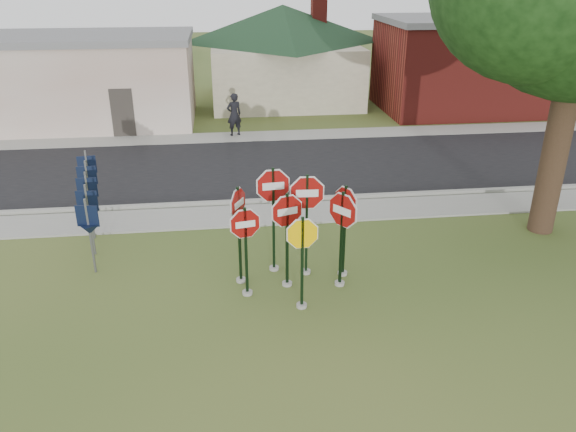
{
  "coord_description": "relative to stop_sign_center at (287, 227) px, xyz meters",
  "views": [
    {
      "loc": [
        -1.66,
        -10.42,
        7.08
      ],
      "look_at": [
        -0.15,
        2.0,
        1.51
      ],
      "focal_mm": 35.0,
      "sensor_mm": 36.0,
      "label": 1
    }
  ],
  "objects": [
    {
      "name": "curb",
      "position": [
        0.26,
        5.22,
        -1.48
      ],
      "size": [
        60.0,
        0.2,
        0.14
      ],
      "primitive_type": "cube",
      "color": "gray",
      "rests_on": "ground"
    },
    {
      "name": "stop_sign_back_left",
      "position": [
        -0.24,
        0.8,
        0.28
      ],
      "size": [
        1.14,
        0.24,
        2.86
      ],
      "color": "gray",
      "rests_on": "ground"
    },
    {
      "name": "stop_sign_far_right",
      "position": [
        1.44,
        0.34,
        -0.03
      ],
      "size": [
        0.55,
        0.85,
        2.49
      ],
      "color": "gray",
      "rests_on": "ground"
    },
    {
      "name": "pedestrian",
      "position": [
        -0.8,
        13.28,
        -0.53
      ],
      "size": [
        0.81,
        0.68,
        1.91
      ],
      "primitive_type": "imported",
      "rotation": [
        0.0,
        0.0,
        3.51
      ],
      "color": "black",
      "rests_on": "sidewalk_far"
    },
    {
      "name": "stop_sign_center",
      "position": [
        0.0,
        0.0,
        0.0
      ],
      "size": [
        1.03,
        0.35,
        2.5
      ],
      "color": "gray",
      "rests_on": "ground"
    },
    {
      "name": "stop_sign_right",
      "position": [
        1.27,
        -0.14,
        0.04
      ],
      "size": [
        0.7,
        0.93,
        2.54
      ],
      "color": "gray",
      "rests_on": "ground"
    },
    {
      "name": "stop_sign_back_right",
      "position": [
        0.54,
        0.53,
        0.2
      ],
      "size": [
        1.16,
        0.24,
        2.76
      ],
      "color": "gray",
      "rests_on": "ground"
    },
    {
      "name": "sidewalk_far",
      "position": [
        0.26,
        13.02,
        -1.52
      ],
      "size": [
        60.0,
        1.6,
        0.06
      ],
      "primitive_type": "cube",
      "color": "gray",
      "rests_on": "ground"
    },
    {
      "name": "stop_sign_far_left",
      "position": [
        -1.1,
        0.31,
        0.05
      ],
      "size": [
        0.48,
        0.9,
        2.59
      ],
      "color": "gray",
      "rests_on": "ground"
    },
    {
      "name": "building_brick",
      "position": [
        12.26,
        17.22,
        0.86
      ],
      "size": [
        10.2,
        6.2,
        4.75
      ],
      "color": "maroon",
      "rests_on": "ground"
    },
    {
      "name": "stop_sign_yellow",
      "position": [
        0.21,
        -1.0,
        -0.15
      ],
      "size": [
        0.98,
        0.24,
        2.33
      ],
      "color": "gray",
      "rests_on": "ground"
    },
    {
      "name": "stop_sign_left",
      "position": [
        -0.98,
        -0.3,
        -0.15
      ],
      "size": [
        0.96,
        0.24,
        2.32
      ],
      "color": "gray",
      "rests_on": "ground"
    },
    {
      "name": "building_house",
      "position": [
        2.26,
        20.72,
        2.1
      ],
      "size": [
        11.6,
        11.6,
        6.2
      ],
      "color": "beige",
      "rests_on": "ground"
    },
    {
      "name": "road",
      "position": [
        0.26,
        8.72,
        -1.53
      ],
      "size": [
        60.0,
        7.0,
        0.04
      ],
      "primitive_type": "cube",
      "color": "black",
      "rests_on": "ground"
    },
    {
      "name": "route_sign_row",
      "position": [
        -5.14,
        3.22,
        -0.32
      ],
      "size": [
        1.43,
        4.63,
        2.0
      ],
      "color": "#59595E",
      "rests_on": "ground"
    },
    {
      "name": "ground",
      "position": [
        0.26,
        -1.28,
        -1.55
      ],
      "size": [
        120.0,
        120.0,
        0.0
      ],
      "primitive_type": "plane",
      "color": "#324C1C",
      "rests_on": "ground"
    },
    {
      "name": "sidewalk_near",
      "position": [
        0.26,
        4.22,
        -1.52
      ],
      "size": [
        60.0,
        1.6,
        0.06
      ],
      "primitive_type": "cube",
      "color": "gray",
      "rests_on": "ground"
    },
    {
      "name": "building_stucco",
      "position": [
        -8.74,
        16.72,
        0.6
      ],
      "size": [
        12.2,
        6.2,
        4.2
      ],
      "color": "silver",
      "rests_on": "ground"
    }
  ]
}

